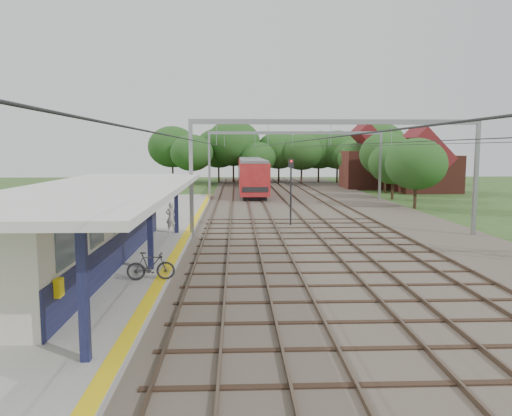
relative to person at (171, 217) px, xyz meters
name	(u,v)px	position (x,y,z in m)	size (l,w,h in m)	color
ground	(316,326)	(6.20, -15.00, -1.25)	(160.00, 160.00, 0.00)	#2D4C1E
ballast_bed	(307,207)	(10.20, 15.00, -1.20)	(18.00, 90.00, 0.10)	#473D33
platform	(147,239)	(-1.30, -1.00, -1.08)	(5.00, 52.00, 0.35)	gray
yellow_stripe	(186,235)	(0.95, -1.00, -0.90)	(0.45, 52.00, 0.01)	yellow
station_building	(84,225)	(-2.67, -8.00, 0.79)	(3.41, 18.00, 3.40)	beige
canopy	(103,190)	(-1.57, -9.00, 2.39)	(6.40, 20.00, 3.44)	#111438
rail_tracks	(279,206)	(7.70, 15.00, -1.08)	(11.80, 88.00, 0.15)	brown
catenary_system	(309,146)	(9.59, 10.28, 4.26)	(17.22, 88.00, 7.00)	gray
tree_band	(279,151)	(10.05, 42.12, 3.67)	(31.72, 30.88, 8.82)	#382619
house_near	(427,168)	(27.20, 31.00, 1.73)	(7.00, 6.12, 7.89)	brown
house_far	(373,164)	(22.20, 37.00, 1.98)	(8.00, 6.12, 8.66)	brown
person	(171,217)	(0.00, 0.00, 0.00)	(0.66, 0.43, 1.81)	beige
bicycle	(151,266)	(0.60, -10.78, -0.36)	(0.51, 1.80, 1.08)	black
train	(250,171)	(5.70, 38.63, 0.98)	(3.06, 38.14, 4.01)	black
signal_post	(291,183)	(7.55, 4.38, 1.69)	(0.34, 0.29, 4.59)	black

